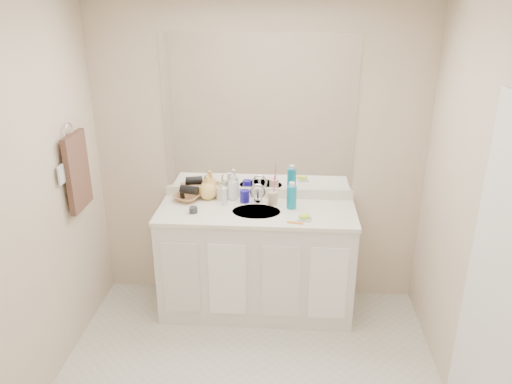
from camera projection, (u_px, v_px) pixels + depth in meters
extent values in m
cube|color=beige|center=(259.00, 159.00, 3.94)|extent=(2.60, 0.02, 2.40)
cube|color=beige|center=(15.00, 225.00, 2.82)|extent=(0.02, 2.60, 2.40)
cube|color=beige|center=(487.00, 240.00, 2.65)|extent=(0.02, 2.60, 2.40)
cube|color=silver|center=(256.00, 262.00, 3.97)|extent=(1.50, 0.55, 0.85)
cube|color=white|center=(256.00, 212.00, 3.81)|extent=(1.52, 0.57, 0.03)
cube|color=white|center=(259.00, 193.00, 4.03)|extent=(1.52, 0.03, 0.08)
cylinder|color=beige|center=(256.00, 213.00, 3.79)|extent=(0.37, 0.37, 0.02)
cylinder|color=silver|center=(258.00, 196.00, 3.93)|extent=(0.02, 0.02, 0.11)
cube|color=white|center=(259.00, 114.00, 3.80)|extent=(1.48, 0.01, 1.20)
cylinder|color=navy|center=(245.00, 196.00, 3.93)|extent=(0.09, 0.09, 0.10)
cylinder|color=beige|center=(273.00, 198.00, 3.89)|extent=(0.09, 0.09, 0.10)
cylinder|color=#FF43A7|center=(274.00, 187.00, 3.85)|extent=(0.01, 0.04, 0.19)
cylinder|color=#0D82A4|center=(292.00, 197.00, 3.81)|extent=(0.09, 0.09, 0.18)
cube|color=silver|center=(304.00, 219.00, 3.64)|extent=(0.11, 0.10, 0.01)
cube|color=#BCE036|center=(305.00, 217.00, 3.64)|extent=(0.08, 0.07, 0.02)
cube|color=orange|center=(295.00, 223.00, 3.59)|extent=(0.12, 0.04, 0.00)
cylinder|color=#2F2F35|center=(193.00, 210.00, 3.76)|extent=(0.07, 0.07, 0.04)
cylinder|color=white|center=(224.00, 197.00, 3.88)|extent=(0.04, 0.04, 0.14)
imported|color=white|center=(233.00, 187.00, 3.97)|extent=(0.10, 0.11, 0.21)
imported|color=beige|center=(220.00, 190.00, 3.98)|extent=(0.09, 0.10, 0.16)
imported|color=#FAC661|center=(208.00, 187.00, 3.99)|extent=(0.16, 0.16, 0.19)
imported|color=#A67042|center=(187.00, 197.00, 3.98)|extent=(0.27, 0.27, 0.05)
cylinder|color=black|center=(189.00, 190.00, 3.95)|extent=(0.15, 0.10, 0.07)
torus|color=silver|center=(69.00, 130.00, 3.41)|extent=(0.01, 0.11, 0.11)
cube|color=#37241D|center=(78.00, 172.00, 3.52)|extent=(0.04, 0.32, 0.55)
cube|color=silver|center=(61.00, 175.00, 3.31)|extent=(0.01, 0.08, 0.13)
cube|color=white|center=(499.00, 304.00, 2.45)|extent=(0.02, 0.82, 2.00)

